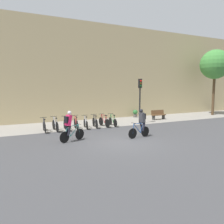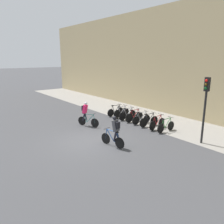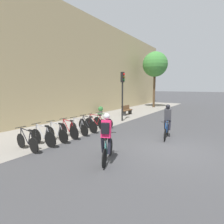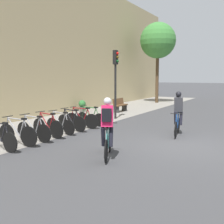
{
  "view_description": "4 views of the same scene",
  "coord_description": "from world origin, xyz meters",
  "px_view_note": "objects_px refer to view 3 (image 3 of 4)",
  "views": [
    {
      "loc": [
        -5.69,
        -10.48,
        3.11
      ],
      "look_at": [
        1.1,
        3.74,
        1.27
      ],
      "focal_mm": 35.0,
      "sensor_mm": 36.0,
      "label": 1
    },
    {
      "loc": [
        10.3,
        -6.38,
        4.77
      ],
      "look_at": [
        -0.69,
        2.31,
        1.28
      ],
      "focal_mm": 35.0,
      "sensor_mm": 36.0,
      "label": 2
    },
    {
      "loc": [
        -7.34,
        -1.92,
        2.64
      ],
      "look_at": [
        0.66,
        3.48,
        1.25
      ],
      "focal_mm": 28.0,
      "sensor_mm": 36.0,
      "label": 3
    },
    {
      "loc": [
        -9.38,
        -2.42,
        2.34
      ],
      "look_at": [
        -0.21,
        2.68,
        1.01
      ],
      "focal_mm": 45.0,
      "sensor_mm": 36.0,
      "label": 4
    }
  ],
  "objects_px": {
    "parked_bike_1": "(43,137)",
    "parked_bike_5": "(88,125)",
    "parked_bike_7": "(103,121)",
    "potted_plant": "(101,110)",
    "cyclist_pink": "(107,137)",
    "bench": "(127,110)",
    "parked_bike_3": "(68,130)",
    "parked_bike_2": "(57,133)",
    "parked_bike_6": "(96,123)",
    "cyclist_grey": "(167,120)",
    "parked_bike_0": "(27,141)",
    "parked_bike_4": "(79,128)",
    "traffic_light_pole": "(123,88)"
  },
  "relations": [
    {
      "from": "parked_bike_1",
      "to": "potted_plant",
      "type": "bearing_deg",
      "value": 21.64
    },
    {
      "from": "parked_bike_7",
      "to": "potted_plant",
      "type": "bearing_deg",
      "value": 39.39
    },
    {
      "from": "parked_bike_1",
      "to": "parked_bike_3",
      "type": "height_order",
      "value": "parked_bike_1"
    },
    {
      "from": "cyclist_grey",
      "to": "parked_bike_5",
      "type": "xyz_separation_m",
      "value": [
        -1.4,
        4.26,
        -0.54
      ]
    },
    {
      "from": "parked_bike_5",
      "to": "traffic_light_pole",
      "type": "bearing_deg",
      "value": 0.09
    },
    {
      "from": "parked_bike_5",
      "to": "potted_plant",
      "type": "relative_size",
      "value": 2.11
    },
    {
      "from": "bench",
      "to": "parked_bike_5",
      "type": "bearing_deg",
      "value": -169.84
    },
    {
      "from": "parked_bike_0",
      "to": "parked_bike_5",
      "type": "distance_m",
      "value": 3.75
    },
    {
      "from": "cyclist_grey",
      "to": "parked_bike_7",
      "type": "xyz_separation_m",
      "value": [
        0.1,
        4.26,
        -0.56
      ]
    },
    {
      "from": "parked_bike_1",
      "to": "parked_bike_4",
      "type": "bearing_deg",
      "value": -0.03
    },
    {
      "from": "parked_bike_2",
      "to": "potted_plant",
      "type": "bearing_deg",
      "value": 23.47
    },
    {
      "from": "cyclist_pink",
      "to": "parked_bike_1",
      "type": "distance_m",
      "value": 3.5
    },
    {
      "from": "parked_bike_2",
      "to": "parked_bike_6",
      "type": "xyz_separation_m",
      "value": [
        3.0,
        0.0,
        0.0
      ]
    },
    {
      "from": "parked_bike_2",
      "to": "parked_bike_6",
      "type": "relative_size",
      "value": 1.0
    },
    {
      "from": "parked_bike_4",
      "to": "traffic_light_pole",
      "type": "distance_m",
      "value": 5.26
    },
    {
      "from": "cyclist_pink",
      "to": "bench",
      "type": "bearing_deg",
      "value": 25.65
    },
    {
      "from": "cyclist_pink",
      "to": "parked_bike_1",
      "type": "relative_size",
      "value": 1.03
    },
    {
      "from": "parked_bike_4",
      "to": "traffic_light_pole",
      "type": "height_order",
      "value": "traffic_light_pole"
    },
    {
      "from": "parked_bike_2",
      "to": "parked_bike_5",
      "type": "relative_size",
      "value": 1.04
    },
    {
      "from": "parked_bike_0",
      "to": "parked_bike_4",
      "type": "xyz_separation_m",
      "value": [
        3.0,
        0.0,
        -0.01
      ]
    },
    {
      "from": "parked_bike_6",
      "to": "potted_plant",
      "type": "xyz_separation_m",
      "value": [
        4.96,
        3.46,
        0.03
      ]
    },
    {
      "from": "cyclist_grey",
      "to": "parked_bike_0",
      "type": "relative_size",
      "value": 1.05
    },
    {
      "from": "potted_plant",
      "to": "cyclist_pink",
      "type": "bearing_deg",
      "value": -141.14
    },
    {
      "from": "cyclist_pink",
      "to": "potted_plant",
      "type": "relative_size",
      "value": 2.26
    },
    {
      "from": "parked_bike_3",
      "to": "traffic_light_pole",
      "type": "relative_size",
      "value": 0.44
    },
    {
      "from": "parked_bike_3",
      "to": "parked_bike_5",
      "type": "xyz_separation_m",
      "value": [
        1.5,
        -0.0,
        -0.01
      ]
    },
    {
      "from": "parked_bike_0",
      "to": "parked_bike_2",
      "type": "relative_size",
      "value": 0.98
    },
    {
      "from": "parked_bike_1",
      "to": "parked_bike_2",
      "type": "xyz_separation_m",
      "value": [
        0.75,
        -0.0,
        -0.01
      ]
    },
    {
      "from": "parked_bike_1",
      "to": "parked_bike_4",
      "type": "distance_m",
      "value": 2.25
    },
    {
      "from": "parked_bike_2",
      "to": "potted_plant",
      "type": "distance_m",
      "value": 8.68
    },
    {
      "from": "parked_bike_4",
      "to": "parked_bike_6",
      "type": "bearing_deg",
      "value": 0.02
    },
    {
      "from": "parked_bike_5",
      "to": "potted_plant",
      "type": "height_order",
      "value": "parked_bike_5"
    },
    {
      "from": "cyclist_pink",
      "to": "parked_bike_2",
      "type": "bearing_deg",
      "value": 79.87
    },
    {
      "from": "parked_bike_2",
      "to": "traffic_light_pole",
      "type": "relative_size",
      "value": 0.46
    },
    {
      "from": "parked_bike_3",
      "to": "potted_plant",
      "type": "relative_size",
      "value": 2.14
    },
    {
      "from": "parked_bike_7",
      "to": "parked_bike_3",
      "type": "bearing_deg",
      "value": 179.97
    },
    {
      "from": "cyclist_pink",
      "to": "bench",
      "type": "height_order",
      "value": "cyclist_pink"
    },
    {
      "from": "cyclist_grey",
      "to": "parked_bike_7",
      "type": "distance_m",
      "value": 4.3
    },
    {
      "from": "cyclist_pink",
      "to": "bench",
      "type": "relative_size",
      "value": 1.22
    },
    {
      "from": "parked_bike_3",
      "to": "parked_bike_7",
      "type": "xyz_separation_m",
      "value": [
        3.0,
        -0.0,
        -0.03
      ]
    },
    {
      "from": "cyclist_grey",
      "to": "bench",
      "type": "height_order",
      "value": "cyclist_grey"
    },
    {
      "from": "bench",
      "to": "potted_plant",
      "type": "bearing_deg",
      "value": 118.41
    },
    {
      "from": "parked_bike_1",
      "to": "bench",
      "type": "relative_size",
      "value": 1.18
    },
    {
      "from": "cyclist_pink",
      "to": "parked_bike_7",
      "type": "bearing_deg",
      "value": 38.35
    },
    {
      "from": "parked_bike_0",
      "to": "parked_bike_3",
      "type": "distance_m",
      "value": 2.25
    },
    {
      "from": "bench",
      "to": "cyclist_pink",
      "type": "bearing_deg",
      "value": -154.35
    },
    {
      "from": "parked_bike_5",
      "to": "traffic_light_pole",
      "type": "height_order",
      "value": "traffic_light_pole"
    },
    {
      "from": "parked_bike_1",
      "to": "parked_bike_6",
      "type": "relative_size",
      "value": 1.0
    },
    {
      "from": "parked_bike_0",
      "to": "parked_bike_2",
      "type": "bearing_deg",
      "value": 0.02
    },
    {
      "from": "parked_bike_1",
      "to": "parked_bike_5",
      "type": "height_order",
      "value": "parked_bike_1"
    }
  ]
}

